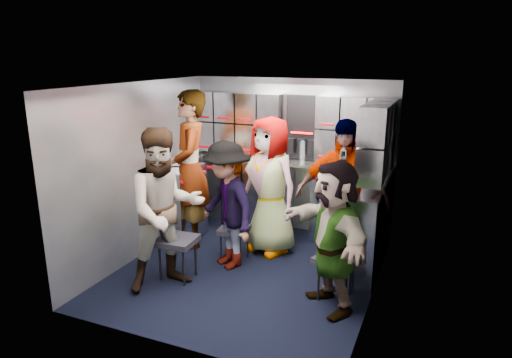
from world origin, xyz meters
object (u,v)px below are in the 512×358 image
at_px(jump_seat_mid_left, 234,231).
at_px(attendant_arc_d, 341,198).
at_px(jump_seat_near_left, 177,243).
at_px(attendant_arc_a, 166,210).
at_px(attendant_standing, 190,169).
at_px(attendant_arc_e, 333,236).
at_px(jump_seat_near_right, 336,262).
at_px(jump_seat_center, 275,213).
at_px(attendant_arc_c, 270,186).
at_px(jump_seat_mid_right, 343,232).
at_px(attendant_arc_b, 227,205).

relative_size(jump_seat_mid_left, attendant_arc_d, 0.23).
bearing_deg(jump_seat_near_left, attendant_arc_a, -90.00).
distance_m(attendant_standing, attendant_arc_e, 2.23).
bearing_deg(jump_seat_near_right, jump_seat_center, 135.72).
xyz_separation_m(attendant_arc_a, attendant_arc_c, (0.66, 1.26, -0.00)).
relative_size(jump_seat_near_left, attendant_standing, 0.24).
bearing_deg(attendant_arc_d, attendant_arc_c, 164.27).
bearing_deg(attendant_arc_a, attendant_standing, 58.37).
bearing_deg(attendant_arc_c, jump_seat_near_right, -16.80).
bearing_deg(jump_seat_near_left, attendant_standing, 111.19).
distance_m(jump_seat_near_left, attendant_arc_c, 1.34).
bearing_deg(jump_seat_center, jump_seat_near_left, -117.80).
bearing_deg(jump_seat_mid_left, jump_seat_mid_right, 15.13).
bearing_deg(attendant_arc_b, attendant_arc_c, 97.52).
xyz_separation_m(attendant_arc_b, attendant_arc_c, (0.30, 0.58, 0.11)).
bearing_deg(attendant_arc_c, attendant_arc_e, -22.39).
xyz_separation_m(jump_seat_mid_left, jump_seat_mid_right, (1.23, 0.33, 0.06)).
height_order(jump_seat_mid_left, jump_seat_center, jump_seat_center).
relative_size(jump_seat_near_left, attendant_arc_e, 0.32).
bearing_deg(jump_seat_near_right, jump_seat_near_left, -171.59).
distance_m(jump_seat_near_right, attendant_standing, 2.24).
bearing_deg(attendant_arc_d, attendant_standing, 176.50).
xyz_separation_m(jump_seat_near_left, jump_seat_mid_left, (0.37, 0.68, -0.06)).
height_order(jump_seat_near_left, jump_seat_mid_left, jump_seat_near_left).
height_order(jump_seat_near_right, attendant_arc_b, attendant_arc_b).
relative_size(jump_seat_near_right, attendant_arc_a, 0.28).
height_order(jump_seat_mid_left, attendant_arc_c, attendant_arc_c).
distance_m(attendant_arc_d, attendant_arc_e, 0.78).
height_order(jump_seat_center, attendant_arc_a, attendant_arc_a).
xyz_separation_m(jump_seat_center, jump_seat_mid_right, (0.94, -0.25, -0.01)).
xyz_separation_m(attendant_standing, attendant_arc_e, (2.05, -0.85, -0.25)).
bearing_deg(jump_seat_mid_left, attendant_arc_a, -113.07).
xyz_separation_m(attendant_standing, attendant_arc_c, (1.02, 0.16, -0.15)).
bearing_deg(jump_seat_near_left, attendant_arc_d, 27.49).
relative_size(jump_seat_mid_left, attendant_arc_c, 0.24).
bearing_deg(attendant_arc_d, attendant_arc_b, -165.91).
bearing_deg(attendant_arc_b, attendant_arc_e, 16.87).
bearing_deg(attendant_arc_a, jump_seat_near_right, -35.33).
bearing_deg(attendant_arc_e, attendant_arc_b, -150.42).
distance_m(attendant_arc_b, attendant_arc_e, 1.40).
bearing_deg(attendant_arc_c, jump_seat_near_left, -99.71).
bearing_deg(attendant_standing, jump_seat_near_right, 40.50).
height_order(attendant_arc_a, attendant_arc_c, attendant_arc_a).
bearing_deg(jump_seat_mid_left, attendant_arc_c, 53.31).
bearing_deg(jump_seat_mid_left, attendant_standing, 161.76).
bearing_deg(jump_seat_near_right, attendant_arc_d, 99.39).
bearing_deg(jump_seat_near_left, attendant_arc_e, 2.39).
height_order(attendant_arc_a, attendant_arc_d, attendant_arc_d).
height_order(attendant_arc_a, attendant_arc_e, attendant_arc_a).
bearing_deg(attendant_arc_c, attendant_arc_d, 7.20).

